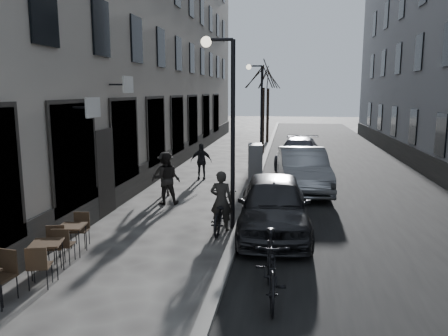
% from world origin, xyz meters
% --- Properties ---
extents(road, '(7.30, 60.00, 0.00)m').
position_xyz_m(road, '(3.85, 16.00, 0.00)').
color(road, black).
rests_on(road, ground).
extents(kerb, '(0.25, 60.00, 0.12)m').
position_xyz_m(kerb, '(0.20, 16.00, 0.06)').
color(kerb, slate).
rests_on(kerb, ground).
extents(building_left, '(4.00, 35.00, 16.00)m').
position_xyz_m(building_left, '(-6.00, 16.50, 8.00)').
color(building_left, '#A29588').
rests_on(building_left, ground).
extents(streetlamp_near, '(0.90, 0.28, 5.09)m').
position_xyz_m(streetlamp_near, '(-0.17, 6.00, 3.16)').
color(streetlamp_near, black).
rests_on(streetlamp_near, ground).
extents(streetlamp_far, '(0.90, 0.28, 5.09)m').
position_xyz_m(streetlamp_far, '(-0.17, 18.00, 3.16)').
color(streetlamp_far, black).
rests_on(streetlamp_far, ground).
extents(tree_near, '(2.40, 2.40, 5.70)m').
position_xyz_m(tree_near, '(-0.10, 21.00, 4.66)').
color(tree_near, black).
rests_on(tree_near, ground).
extents(tree_far, '(2.40, 2.40, 5.70)m').
position_xyz_m(tree_far, '(-0.10, 27.00, 4.66)').
color(tree_far, black).
rests_on(tree_far, ground).
extents(bistro_set_b, '(0.75, 1.48, 0.84)m').
position_xyz_m(bistro_set_b, '(-3.31, 2.37, 0.43)').
color(bistro_set_b, '#2F2115').
rests_on(bistro_set_b, ground).
extents(bistro_set_c, '(0.63, 1.41, 0.81)m').
position_xyz_m(bistro_set_c, '(-3.39, 3.56, 0.42)').
color(bistro_set_c, '#2F2115').
rests_on(bistro_set_c, ground).
extents(utility_cabinet, '(0.68, 1.08, 1.53)m').
position_xyz_m(utility_cabinet, '(0.10, 12.63, 0.77)').
color(utility_cabinet, slate).
rests_on(utility_cabinet, ground).
extents(bicycle, '(0.73, 1.92, 1.00)m').
position_xyz_m(bicycle, '(-0.28, 5.80, 0.50)').
color(bicycle, black).
rests_on(bicycle, ground).
extents(cyclist_rider, '(0.61, 0.41, 1.63)m').
position_xyz_m(cyclist_rider, '(-0.28, 5.80, 0.82)').
color(cyclist_rider, '#272522').
rests_on(cyclist_rider, ground).
extents(pedestrian_near, '(0.96, 0.83, 1.72)m').
position_xyz_m(pedestrian_near, '(-2.52, 8.30, 0.86)').
color(pedestrian_near, black).
rests_on(pedestrian_near, ground).
extents(pedestrian_mid, '(1.05, 0.65, 1.58)m').
position_xyz_m(pedestrian_mid, '(-2.85, 9.41, 0.79)').
color(pedestrian_mid, '#262421').
rests_on(pedestrian_mid, ground).
extents(pedestrian_far, '(0.94, 0.50, 1.53)m').
position_xyz_m(pedestrian_far, '(-2.19, 12.57, 0.77)').
color(pedestrian_far, black).
rests_on(pedestrian_far, ground).
extents(car_near, '(2.03, 4.61, 1.54)m').
position_xyz_m(car_near, '(1.11, 5.78, 0.77)').
color(car_near, black).
rests_on(car_near, ground).
extents(car_mid, '(2.07, 4.94, 1.59)m').
position_xyz_m(car_mid, '(2.02, 10.95, 0.79)').
color(car_mid, gray).
rests_on(car_mid, ground).
extents(car_far, '(2.46, 5.01, 1.40)m').
position_xyz_m(car_far, '(1.98, 16.28, 0.70)').
color(car_far, '#373942').
rests_on(car_far, ground).
extents(moped, '(0.74, 2.07, 1.22)m').
position_xyz_m(moped, '(1.20, 2.00, 0.61)').
color(moped, black).
rests_on(moped, ground).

